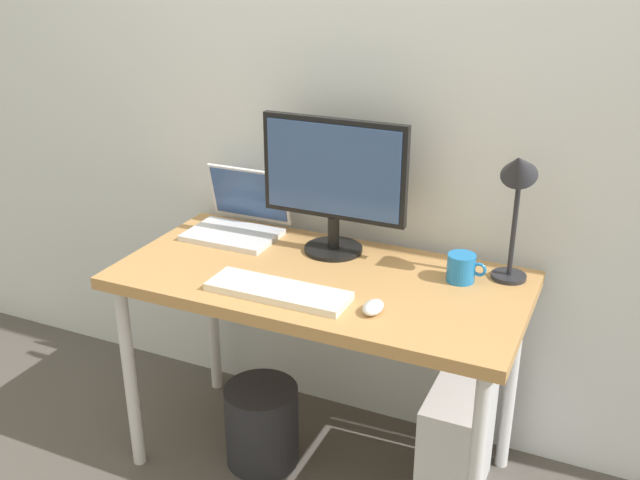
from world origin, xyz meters
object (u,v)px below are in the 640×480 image
object	(u,v)px
computer_tower	(457,444)
wastebasket	(262,425)
desk	(320,295)
coffee_mug	(462,268)
laptop	(240,218)
monitor	(334,178)
keyboard	(278,291)
mouse	(373,307)
desk_lamp	(517,187)

from	to	relation	value
computer_tower	wastebasket	xyz separation A→B (m)	(-0.67, -0.11, -0.06)
desk	coffee_mug	bearing A→B (deg)	18.59
desk	computer_tower	distance (m)	0.67
laptop	monitor	bearing A→B (deg)	-2.61
keyboard	mouse	xyz separation A→B (m)	(0.30, 0.01, 0.01)
laptop	desk_lamp	distance (m)	1.00
coffee_mug	laptop	bearing A→B (deg)	175.51
monitor	coffee_mug	xyz separation A→B (m)	(0.46, -0.05, -0.22)
mouse	coffee_mug	world-z (taller)	coffee_mug
keyboard	wastebasket	bearing A→B (deg)	140.26
monitor	desk_lamp	bearing A→B (deg)	0.06
mouse	laptop	bearing A→B (deg)	150.35
laptop	computer_tower	distance (m)	1.08
wastebasket	laptop	bearing A→B (deg)	128.65
monitor	computer_tower	distance (m)	0.96
wastebasket	mouse	bearing A→B (deg)	-13.05
keyboard	computer_tower	size ratio (longest dim) A/B	1.05
desk	wastebasket	bearing A→B (deg)	-161.55
desk_lamp	laptop	bearing A→B (deg)	179.02
desk_lamp	wastebasket	distance (m)	1.21
laptop	computer_tower	bearing A→B (deg)	-10.58
desk	desk_lamp	world-z (taller)	desk_lamp
laptop	wastebasket	bearing A→B (deg)	-51.35
desk_lamp	computer_tower	world-z (taller)	desk_lamp
desk	computer_tower	bearing A→B (deg)	4.94
laptop	wastebasket	xyz separation A→B (m)	(0.22, -0.27, -0.66)
wastebasket	coffee_mug	bearing A→B (deg)	18.55
desk	monitor	size ratio (longest dim) A/B	2.59
laptop	desk_lamp	bearing A→B (deg)	-0.98
keyboard	wastebasket	world-z (taller)	keyboard
monitor	mouse	size ratio (longest dim) A/B	5.61
desk_lamp	computer_tower	bearing A→B (deg)	-118.15
coffee_mug	computer_tower	size ratio (longest dim) A/B	0.30
keyboard	mouse	world-z (taller)	mouse
keyboard	wastebasket	xyz separation A→B (m)	(-0.14, 0.12, -0.61)
computer_tower	wastebasket	world-z (taller)	computer_tower
keyboard	mouse	bearing A→B (deg)	2.78
desk	monitor	bearing A→B (deg)	100.89
coffee_mug	desk_lamp	bearing A→B (deg)	20.12
laptop	mouse	size ratio (longest dim) A/B	3.56
desk	coffee_mug	xyz separation A→B (m)	(0.42, 0.14, 0.12)
monitor	coffee_mug	size ratio (longest dim) A/B	4.07
monitor	coffee_mug	distance (m)	0.51
laptop	keyboard	world-z (taller)	laptop
coffee_mug	wastebasket	size ratio (longest dim) A/B	0.41
mouse	coffee_mug	bearing A→B (deg)	60.18
monitor	wastebasket	world-z (taller)	monitor
laptop	desk	bearing A→B (deg)	-26.55
desk_lamp	wastebasket	xyz separation A→B (m)	(-0.75, -0.26, -0.91)
desk	laptop	xyz separation A→B (m)	(-0.41, 0.21, 0.13)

